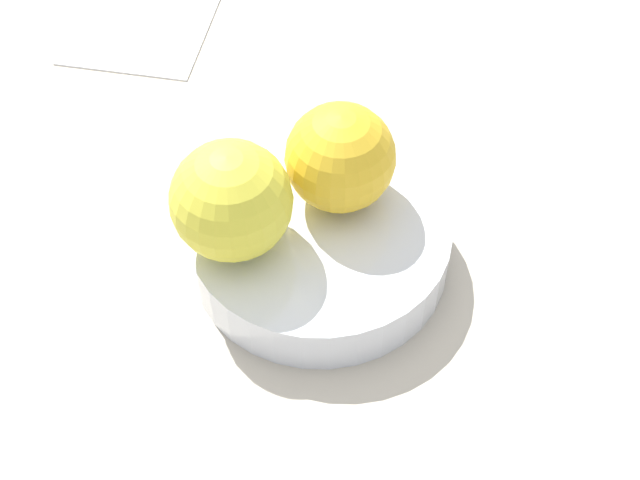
# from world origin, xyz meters

# --- Properties ---
(ground_plane) EXTENTS (1.10, 1.10, 0.02)m
(ground_plane) POSITION_xyz_m (0.00, 0.00, -0.01)
(ground_plane) COLOR #BCB29E
(fruit_bowl) EXTENTS (0.17, 0.17, 0.04)m
(fruit_bowl) POSITION_xyz_m (0.00, 0.00, 0.02)
(fruit_bowl) COLOR silver
(fruit_bowl) RESTS_ON ground_plane
(orange_in_bowl_0) EXTENTS (0.07, 0.07, 0.07)m
(orange_in_bowl_0) POSITION_xyz_m (-0.01, 0.03, 0.07)
(orange_in_bowl_0) COLOR yellow
(orange_in_bowl_0) RESTS_ON fruit_bowl
(orange_in_bowl_1) EXTENTS (0.07, 0.07, 0.07)m
(orange_in_bowl_1) POSITION_xyz_m (-0.03, -0.04, 0.07)
(orange_in_bowl_1) COLOR yellow
(orange_in_bowl_1) RESTS_ON fruit_bowl
(folded_napkin) EXTENTS (0.15, 0.15, 0.00)m
(folded_napkin) POSITION_xyz_m (-0.27, 0.08, 0.00)
(folded_napkin) COLOR white
(folded_napkin) RESTS_ON ground_plane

